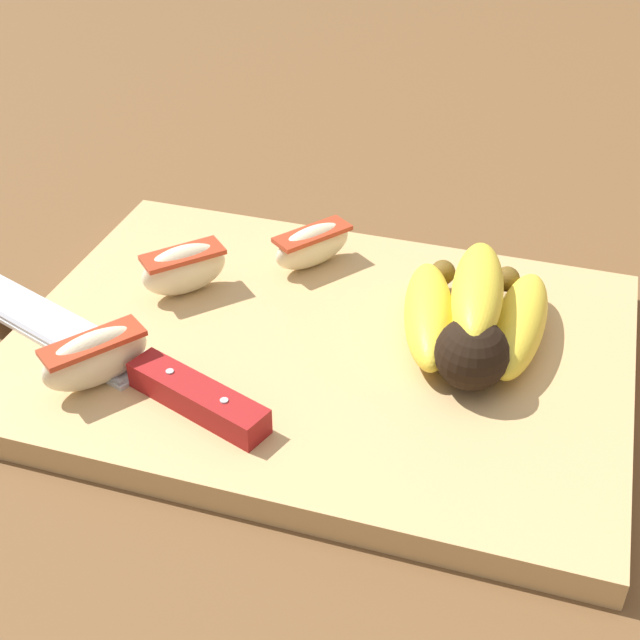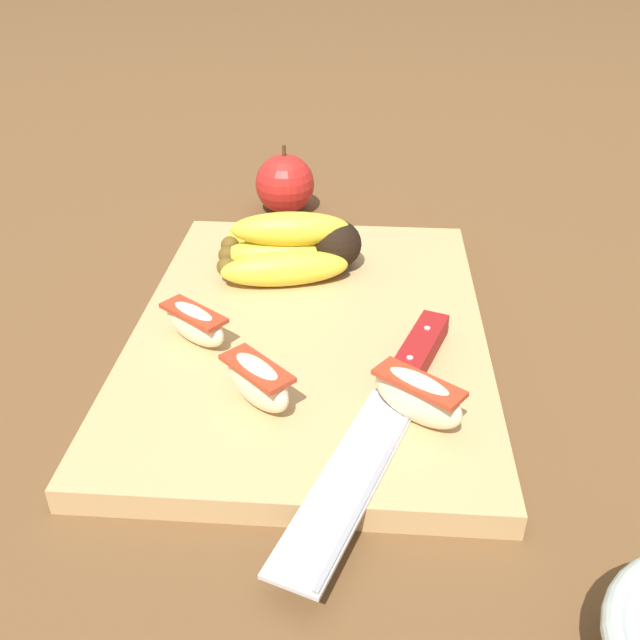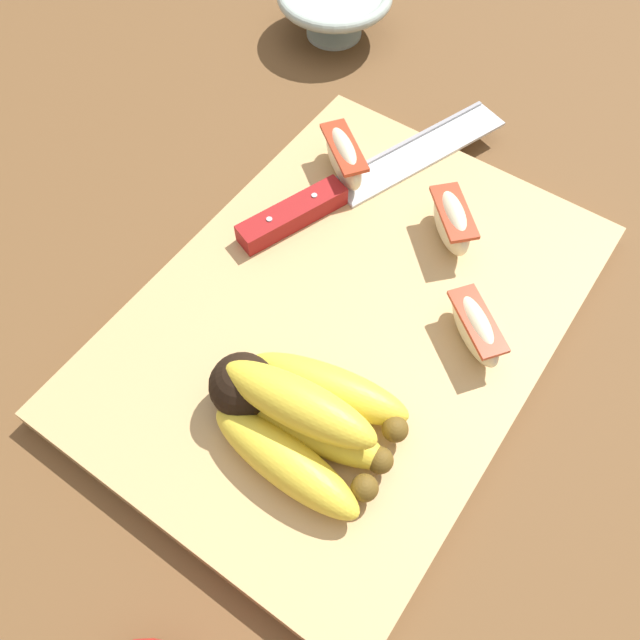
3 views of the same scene
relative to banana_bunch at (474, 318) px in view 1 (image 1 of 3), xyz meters
The scene contains 7 objects.
ground_plane 0.13m from the banana_bunch, behind, with size 6.00×6.00×0.00m, color brown.
cutting_board 0.11m from the banana_bunch, 165.99° to the right, with size 0.41×0.29×0.02m, color tan.
banana_bunch is the anchor object (origin of this frame).
chefs_knife 0.22m from the banana_bunch, 153.43° to the right, with size 0.27×0.12×0.02m.
apple_wedge_near 0.15m from the banana_bunch, 153.70° to the left, with size 0.06×0.07×0.03m.
apple_wedge_middle 0.21m from the banana_bunch, behind, with size 0.06×0.06×0.04m.
apple_wedge_far 0.25m from the banana_bunch, 153.55° to the right, with size 0.06×0.07×0.04m.
Camera 1 is at (0.16, -0.46, 0.38)m, focal length 49.09 mm.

